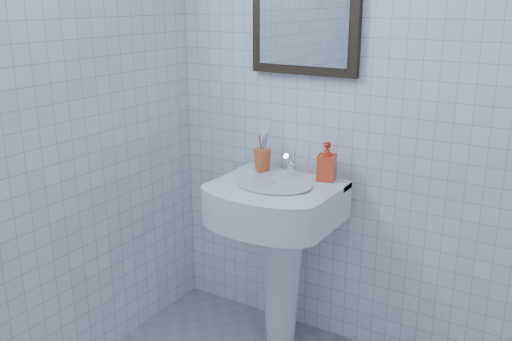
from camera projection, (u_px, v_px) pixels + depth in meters
The scene contains 6 objects.
wall_back at pixel (405, 79), 2.27m from camera, with size 2.20×0.02×2.50m, color white.
washbasin at pixel (279, 237), 2.52m from camera, with size 0.53×0.39×0.81m.
faucet at pixel (291, 166), 2.51m from camera, with size 0.04×0.10×0.11m.
toothbrush_cup at pixel (262, 160), 2.58m from camera, with size 0.08×0.08×0.10m, color #D25B2B, non-canonical shape.
soap_dispenser at pixel (327, 162), 2.43m from camera, with size 0.08×0.08×0.17m, color red.
wall_mirror at pixel (305, 0), 2.39m from camera, with size 0.50×0.04×0.62m.
Camera 1 is at (0.69, -1.05, 1.57)m, focal length 40.00 mm.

